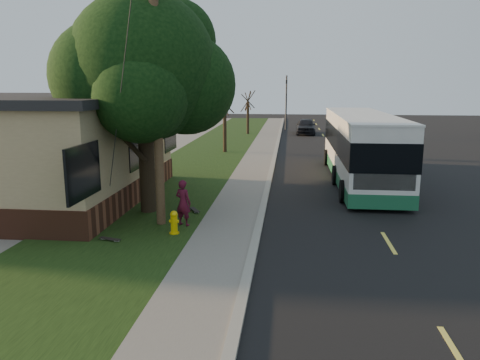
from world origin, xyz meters
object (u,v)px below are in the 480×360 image
at_px(bare_tree_far, 248,113).
at_px(skateboarder, 183,203).
at_px(fire_hydrant, 174,222).
at_px(bare_tree_near, 225,122).
at_px(leafy_tree, 145,70).
at_px(traffic_signal, 286,99).
at_px(distant_car, 306,126).
at_px(dumpster, 59,172).
at_px(transit_bus, 361,146).
at_px(skateboard_spare, 110,239).
at_px(skateboard_main, 194,210).
at_px(utility_pole, 156,86).

bearing_deg(bare_tree_far, skateboarder, -89.02).
relative_size(fire_hydrant, bare_tree_near, 0.17).
bearing_deg(leafy_tree, bare_tree_far, 87.55).
xyz_separation_m(traffic_signal, distant_car, (1.93, -3.06, -2.42)).
bearing_deg(skateboarder, bare_tree_far, -67.10).
relative_size(dumpster, distant_car, 0.44).
distance_m(bare_tree_far, transit_bus, 22.05).
bearing_deg(skateboarder, dumpster, -14.85).
xyz_separation_m(skateboard_spare, distant_car, (6.80, 31.82, 0.62)).
bearing_deg(skateboard_main, fire_hydrant, -92.16).
bearing_deg(dumpster, fire_hydrant, -41.60).
height_order(skateboarder, skateboard_spare, skateboarder).
xyz_separation_m(leafy_tree, bare_tree_far, (1.17, 27.35, -3.16)).
xyz_separation_m(traffic_signal, transit_bus, (3.91, -24.77, -1.42)).
distance_m(skateboarder, skateboard_spare, 2.68).
distance_m(utility_pole, dumpster, 8.92).
bearing_deg(traffic_signal, bare_tree_near, -104.04).
distance_m(transit_bus, skateboarder, 10.86).
relative_size(bare_tree_far, traffic_signal, 0.73).
height_order(bare_tree_far, dumpster, bare_tree_far).
relative_size(leafy_tree, skateboard_spare, 10.63).
height_order(skateboard_main, distant_car, distant_car).
distance_m(leafy_tree, dumpster, 7.73).
bearing_deg(bare_tree_near, skateboarder, -86.65).
bearing_deg(transit_bus, dumpster, -167.42).
bearing_deg(bare_tree_far, dumpster, -105.23).
xyz_separation_m(skateboard_main, distant_car, (4.93, 28.29, 0.62)).
relative_size(utility_pole, dumpster, 4.77).
bearing_deg(utility_pole, skateboarder, -6.97).
height_order(bare_tree_near, transit_bus, bare_tree_near).
relative_size(utility_pole, bare_tree_far, 2.25).
height_order(bare_tree_near, skateboard_spare, bare_tree_near).
relative_size(fire_hydrant, skateboarder, 0.48).
bearing_deg(traffic_signal, skateboard_main, -95.47).
distance_m(traffic_signal, distant_car, 4.35).
height_order(skateboarder, dumpster, skateboarder).
bearing_deg(bare_tree_near, utility_pole, -89.34).
xyz_separation_m(bare_tree_far, skateboard_spare, (-1.37, -30.88, -1.88)).
bearing_deg(utility_pole, skateboard_main, 64.07).
bearing_deg(skateboard_main, transit_bus, 43.60).
bearing_deg(skateboarder, distant_car, -77.40).
height_order(bare_tree_near, traffic_signal, traffic_signal).
relative_size(bare_tree_near, skateboard_main, 5.76).
xyz_separation_m(skateboard_main, dumpster, (-7.00, 3.48, 0.65)).
bearing_deg(traffic_signal, fire_hydrant, -95.21).
xyz_separation_m(bare_tree_far, skateboarder, (0.50, -29.10, -1.16)).
relative_size(traffic_signal, dumpster, 2.89).
relative_size(bare_tree_far, skateboard_main, 5.40).
distance_m(skateboard_main, dumpster, 7.84).
height_order(traffic_signal, skateboard_main, traffic_signal).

